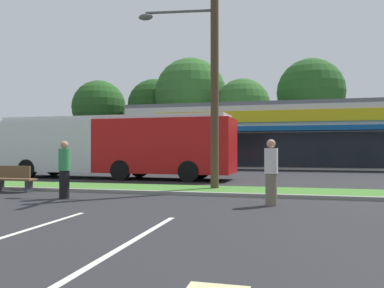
{
  "coord_description": "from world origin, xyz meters",
  "views": [
    {
      "loc": [
        4.77,
        0.12,
        1.56
      ],
      "look_at": [
        0.28,
        18.1,
        1.79
      ],
      "focal_mm": 36.49,
      "sensor_mm": 36.0,
      "label": 1
    }
  ],
  "objects_px": {
    "car_3": "(26,159)",
    "utility_pole": "(210,56)",
    "bus_stop_bench": "(13,178)",
    "pedestrian_by_pole": "(64,170)",
    "city_bus": "(114,145)",
    "pedestrian_near_bench": "(271,172)"
  },
  "relations": [
    {
      "from": "utility_pole",
      "to": "city_bus",
      "type": "xyz_separation_m",
      "value": [
        -6.18,
        4.92,
        -3.21
      ]
    },
    {
      "from": "pedestrian_near_bench",
      "to": "pedestrian_by_pole",
      "type": "distance_m",
      "value": 6.36
    },
    {
      "from": "bus_stop_bench",
      "to": "pedestrian_by_pole",
      "type": "height_order",
      "value": "pedestrian_by_pole"
    },
    {
      "from": "car_3",
      "to": "utility_pole",
      "type": "bearing_deg",
      "value": 145.48
    },
    {
      "from": "city_bus",
      "to": "bus_stop_bench",
      "type": "distance_m",
      "value": 7.04
    },
    {
      "from": "pedestrian_by_pole",
      "to": "city_bus",
      "type": "bearing_deg",
      "value": 154.74
    },
    {
      "from": "bus_stop_bench",
      "to": "car_3",
      "type": "xyz_separation_m",
      "value": [
        -9.51,
        13.25,
        0.25
      ]
    },
    {
      "from": "utility_pole",
      "to": "car_3",
      "type": "bearing_deg",
      "value": 145.48
    },
    {
      "from": "pedestrian_by_pole",
      "to": "bus_stop_bench",
      "type": "bearing_deg",
      "value": -153.27
    },
    {
      "from": "utility_pole",
      "to": "car_3",
      "type": "distance_m",
      "value": 20.34
    },
    {
      "from": "city_bus",
      "to": "car_3",
      "type": "height_order",
      "value": "city_bus"
    },
    {
      "from": "utility_pole",
      "to": "bus_stop_bench",
      "type": "height_order",
      "value": "utility_pole"
    },
    {
      "from": "city_bus",
      "to": "pedestrian_near_bench",
      "type": "relative_size",
      "value": 7.06
    },
    {
      "from": "bus_stop_bench",
      "to": "car_3",
      "type": "height_order",
      "value": "car_3"
    },
    {
      "from": "utility_pole",
      "to": "city_bus",
      "type": "bearing_deg",
      "value": 141.49
    },
    {
      "from": "pedestrian_by_pole",
      "to": "car_3",
      "type": "bearing_deg",
      "value": -179.61
    },
    {
      "from": "bus_stop_bench",
      "to": "pedestrian_near_bench",
      "type": "distance_m",
      "value": 9.3
    },
    {
      "from": "utility_pole",
      "to": "car_3",
      "type": "xyz_separation_m",
      "value": [
        -16.39,
        11.28,
        -4.22
      ]
    },
    {
      "from": "city_bus",
      "to": "car_3",
      "type": "bearing_deg",
      "value": -30.29
    },
    {
      "from": "city_bus",
      "to": "pedestrian_by_pole",
      "type": "height_order",
      "value": "city_bus"
    },
    {
      "from": "city_bus",
      "to": "utility_pole",
      "type": "bearing_deg",
      "value": 143.11
    },
    {
      "from": "bus_stop_bench",
      "to": "pedestrian_near_bench",
      "type": "height_order",
      "value": "pedestrian_near_bench"
    }
  ]
}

